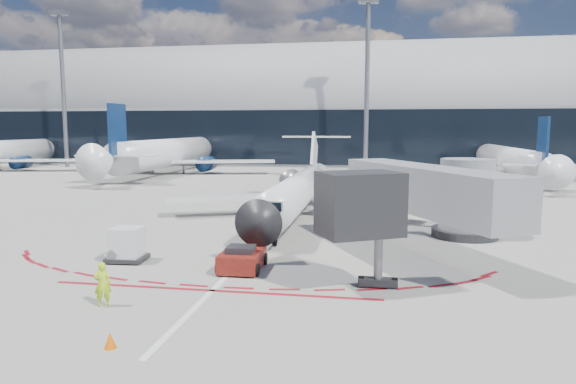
% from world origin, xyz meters
% --- Properties ---
extents(ground, '(260.00, 260.00, 0.00)m').
position_xyz_m(ground, '(0.00, 0.00, 0.00)').
color(ground, gray).
rests_on(ground, ground).
extents(apron_centerline, '(0.25, 40.00, 0.01)m').
position_xyz_m(apron_centerline, '(0.00, 2.00, 0.01)').
color(apron_centerline, silver).
rests_on(apron_centerline, ground).
extents(apron_stop_bar, '(14.00, 0.25, 0.01)m').
position_xyz_m(apron_stop_bar, '(0.00, -11.50, 0.01)').
color(apron_stop_bar, maroon).
rests_on(apron_stop_bar, ground).
extents(terminal_building, '(150.00, 24.15, 24.00)m').
position_xyz_m(terminal_building, '(0.00, 64.97, 8.52)').
color(terminal_building, gray).
rests_on(terminal_building, ground).
extents(jet_bridge, '(10.03, 15.20, 4.90)m').
position_xyz_m(jet_bridge, '(9.79, -3.01, 3.01)').
color(jet_bridge, gray).
rests_on(jet_bridge, ground).
extents(light_mast_west, '(0.70, 0.70, 25.00)m').
position_xyz_m(light_mast_west, '(-45.00, 48.00, 12.50)').
color(light_mast_west, slate).
rests_on(light_mast_west, ground).
extents(light_mast_centre, '(0.70, 0.70, 25.00)m').
position_xyz_m(light_mast_centre, '(5.00, 48.00, 12.50)').
color(light_mast_centre, slate).
rests_on(light_mast_centre, ground).
extents(regional_jet, '(20.44, 25.21, 6.31)m').
position_xyz_m(regional_jet, '(1.00, 5.98, 2.11)').
color(regional_jet, silver).
rests_on(regional_jet, ground).
extents(pushback_tug, '(2.04, 4.64, 1.20)m').
position_xyz_m(pushback_tug, '(0.42, -8.21, 0.53)').
color(pushback_tug, '#53100B').
rests_on(pushback_tug, ground).
extents(ramp_worker, '(0.74, 0.62, 1.71)m').
position_xyz_m(ramp_worker, '(-3.47, -13.96, 0.86)').
color(ramp_worker, '#BAE518').
rests_on(ramp_worker, ground).
extents(uld_container, '(1.92, 1.66, 1.73)m').
position_xyz_m(uld_container, '(-5.67, -7.75, 0.85)').
color(uld_container, black).
rests_on(uld_container, ground).
extents(safety_cone_left, '(0.36, 0.36, 0.50)m').
position_xyz_m(safety_cone_left, '(-6.95, -4.09, 0.25)').
color(safety_cone_left, '#E45A04').
rests_on(safety_cone_left, ground).
extents(safety_cone_right, '(0.37, 0.37, 0.51)m').
position_xyz_m(safety_cone_right, '(-1.32, -17.37, 0.25)').
color(safety_cone_right, '#E45A04').
rests_on(safety_cone_right, ground).
extents(bg_airliner_1, '(36.24, 38.38, 11.73)m').
position_xyz_m(bg_airliner_1, '(-23.10, 39.98, 5.86)').
color(bg_airliner_1, silver).
rests_on(bg_airliner_1, ground).
extents(bg_airliner_2, '(30.06, 31.82, 9.72)m').
position_xyz_m(bg_airliner_2, '(23.44, 38.18, 4.86)').
color(bg_airliner_2, silver).
rests_on(bg_airliner_2, ground).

